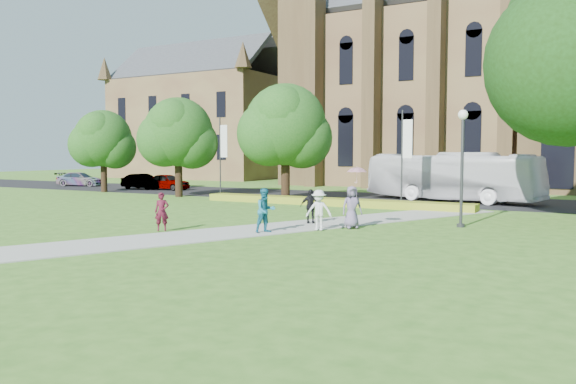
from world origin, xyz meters
The scene contains 22 objects.
ground centered at (0.00, 0.00, 0.00)m, with size 160.00×160.00×0.00m, color #386A20.
road centered at (0.00, 20.00, 0.01)m, with size 160.00×10.00×0.02m, color black.
footpath centered at (0.00, 1.00, 0.02)m, with size 3.20×30.00×0.04m, color #B2B2A8.
flower_hedge centered at (-2.00, 13.20, 0.23)m, with size 18.00×1.40×0.45m, color gold.
cathedral centered at (10.00, 39.73, 12.98)m, with size 52.60×18.25×28.00m.
building_west centered at (-34.00, 42.00, 9.21)m, with size 22.00×14.00×18.30m.
streetlamp centered at (7.50, 6.50, 3.30)m, with size 0.44×0.44×5.24m.
street_tree_0 centered at (-15.00, 14.00, 4.87)m, with size 5.20×5.20×7.50m.
street_tree_1 centered at (-6.00, 14.50, 5.22)m, with size 5.60×5.60×8.05m.
street_tree_2 centered at (-24.00, 15.00, 4.53)m, with size 4.80×4.80×6.95m.
banner_pole_0 centered at (2.11, 15.20, 3.39)m, with size 0.70×0.10×6.00m.
banner_pole_1 centered at (-11.89, 15.20, 3.39)m, with size 0.70×0.10×6.00m.
tour_coach centered at (4.06, 19.80, 1.69)m, with size 2.81×12.03×3.35m, color silver.
car_0 centered at (-20.97, 19.59, 0.74)m, with size 1.70×4.23×1.44m, color gray.
car_1 centered at (-23.44, 19.06, 0.72)m, with size 1.48×4.24×1.40m, color gray.
car_2 centered at (-32.54, 19.82, 0.70)m, with size 1.90×4.68×1.36m, color gray.
pedestrian_0 centered at (-3.28, -1.10, 0.85)m, with size 0.59×0.39×1.62m, color #4C1121.
pedestrian_1 centered at (0.84, 0.56, 0.96)m, with size 0.89×0.69×1.83m, color #1A6884.
pedestrian_2 centered at (2.47, 2.27, 0.90)m, with size 1.11×0.64×1.72m, color silver.
pedestrian_3 centered at (1.07, 4.24, 0.84)m, with size 0.93×0.39×1.59m, color black.
pedestrian_4 centered at (3.42, 3.63, 0.96)m, with size 0.90×0.59×1.84m, color slate.
parasol centered at (3.60, 3.73, 2.25)m, with size 0.84×0.84×0.74m, color #CE9296.
Camera 1 is at (12.81, -19.15, 3.33)m, focal length 35.00 mm.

